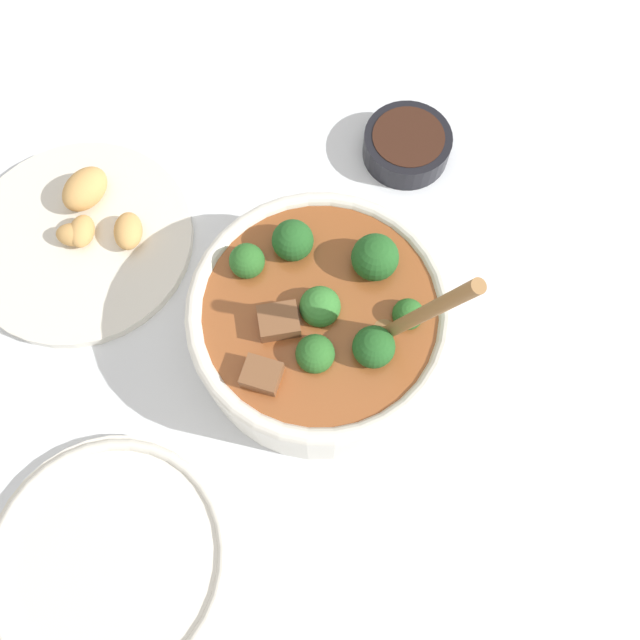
% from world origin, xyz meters
% --- Properties ---
extents(ground_plane, '(4.00, 4.00, 0.00)m').
position_xyz_m(ground_plane, '(0.00, 0.00, 0.00)').
color(ground_plane, silver).
extents(stew_bowl, '(0.25, 0.25, 0.24)m').
position_xyz_m(stew_bowl, '(-0.00, -0.00, 0.06)').
color(stew_bowl, white).
rests_on(stew_bowl, ground_plane).
extents(condiment_bowl, '(0.10, 0.10, 0.03)m').
position_xyz_m(condiment_bowl, '(-0.03, -0.25, 0.02)').
color(condiment_bowl, black).
rests_on(condiment_bowl, ground_plane).
extents(empty_plate, '(0.23, 0.23, 0.02)m').
position_xyz_m(empty_plate, '(0.12, 0.26, 0.01)').
color(empty_plate, silver).
rests_on(empty_plate, ground_plane).
extents(food_plate, '(0.25, 0.25, 0.05)m').
position_xyz_m(food_plate, '(0.28, -0.04, 0.01)').
color(food_plate, silver).
rests_on(food_plate, ground_plane).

